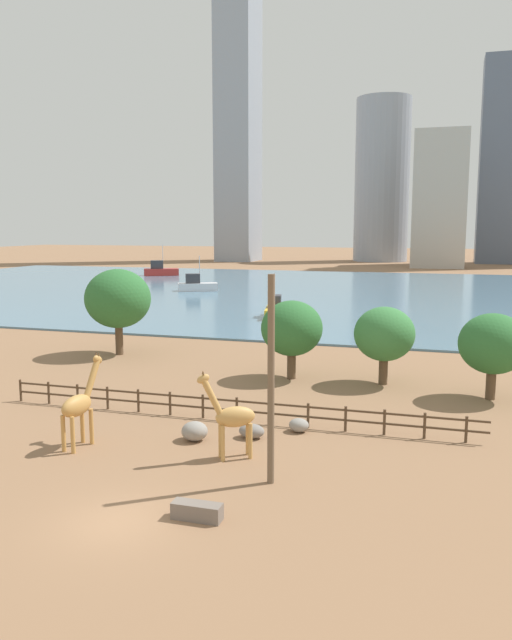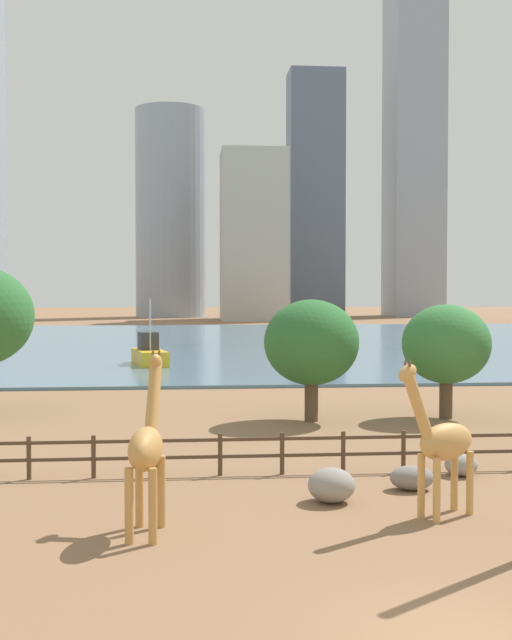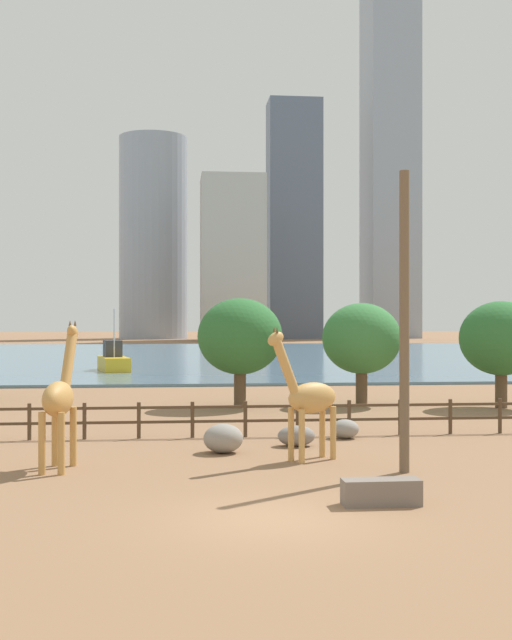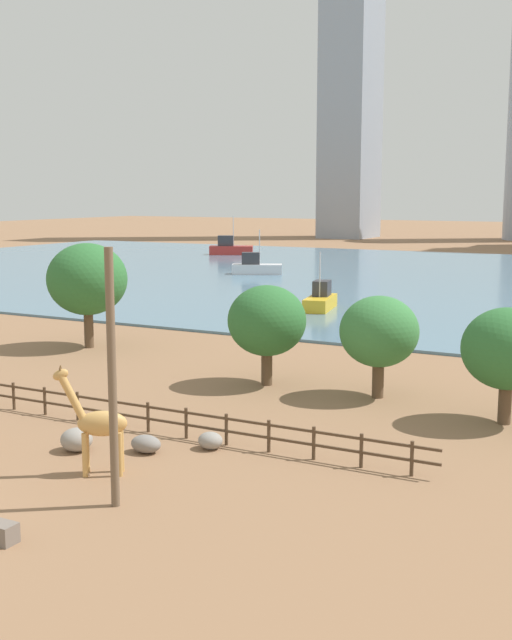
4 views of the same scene
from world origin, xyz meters
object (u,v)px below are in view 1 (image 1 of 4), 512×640
giraffe_tall (232,417)px  tree_left_large (118,299)px  boulder_near_fence (299,425)px  boulder_by_pole (195,431)px  tree_right_tall (493,344)px  boat_ferry (275,310)px  tree_left_small (292,329)px  boulder_small (252,431)px  tree_center_broad (384,334)px  boat_tug (160,270)px  feeding_trough (197,511)px  boat_sailboat (197,285)px  giraffe_companion (79,405)px  utility_pole (271,381)px

giraffe_tall → tree_left_large: (-15.99, 18.86, 2.60)m
boulder_near_fence → boulder_by_pole: 5.27m
tree_right_tall → boat_ferry: size_ratio=0.89×
boat_ferry → tree_left_large: bearing=-29.5°
boulder_near_fence → tree_left_small: (-2.93, 10.67, 3.09)m
boulder_by_pole → boulder_small: 2.77m
tree_right_tall → tree_center_broad: bearing=164.7°
boat_ferry → boat_tug: boat_tug is taller
feeding_trough → boat_sailboat: boat_sailboat is taller
giraffe_companion → boat_tug: (-39.33, 92.05, -0.78)m
giraffe_tall → feeding_trough: (0.70, -5.91, -1.61)m
boat_ferry → boulder_near_fence: bearing=4.8°
utility_pole → boulder_small: size_ratio=6.64×
giraffe_companion → boat_sailboat: bearing=24.3°
feeding_trough → tree_left_large: (-16.69, 24.76, 4.21)m
giraffe_tall → boat_sailboat: boat_sailboat is taller
tree_left_small → giraffe_companion: bearing=-112.3°
boat_tug → boulder_small: bearing=-88.3°
tree_right_tall → tree_left_small: (-12.57, 1.56, 0.09)m
tree_left_small → tree_left_large: bearing=165.8°
boulder_by_pole → tree_right_tall: tree_right_tall is taller
boulder_near_fence → tree_right_tall: size_ratio=0.19×
tree_right_tall → boulder_near_fence: bearing=-136.6°
utility_pole → feeding_trough: utility_pole is taller
giraffe_tall → boulder_small: (0.05, 2.80, -1.56)m
boulder_small → tree_right_tall: 16.08m
feeding_trough → tree_right_tall: tree_right_tall is taller
utility_pole → tree_left_large: bearing=131.2°
feeding_trough → tree_center_broad: size_ratio=0.35×
boulder_small → boat_sailboat: bearing=114.2°
utility_pole → boulder_near_fence: utility_pole is taller
utility_pole → tree_center_broad: (2.87, 17.35, -0.90)m
giraffe_tall → tree_left_large: size_ratio=0.59×
utility_pole → tree_center_broad: utility_pole is taller
giraffe_tall → tree_right_tall: size_ratio=0.79×
feeding_trough → boat_ferry: (-9.66, 46.91, 0.73)m
giraffe_companion → boulder_small: bearing=-58.1°
giraffe_companion → boat_sailboat: (-20.72, 65.76, -0.91)m
boulder_by_pole → boulder_small: bearing=23.8°
feeding_trough → boat_tug: size_ratio=0.24×
tree_center_broad → tree_right_tall: 6.71m
boat_sailboat → utility_pole: bearing=-91.5°
feeding_trough → boat_sailboat: bearing=112.0°
feeding_trough → tree_left_small: tree_left_small is taller
boulder_by_pole → utility_pole: bearing=-38.1°
giraffe_tall → boulder_near_fence: giraffe_tall is taller
giraffe_tall → giraffe_companion: (-7.29, -0.64, 0.12)m
boulder_small → boat_tug: bearing=117.8°
boulder_by_pole → tree_left_small: tree_left_small is taller
boulder_near_fence → tree_left_small: bearing=105.4°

